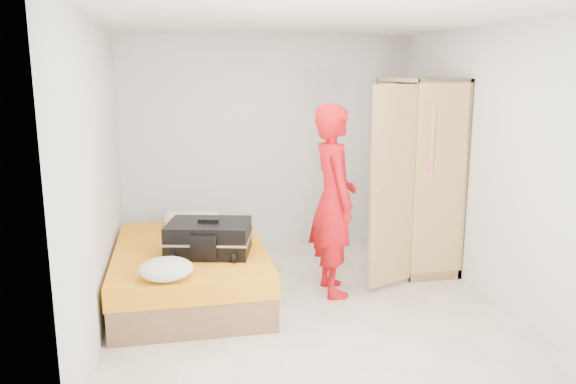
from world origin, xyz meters
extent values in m
plane|color=beige|center=(0.00, 0.00, 0.00)|extent=(4.00, 4.00, 0.00)
plane|color=white|center=(0.00, 0.00, 2.60)|extent=(4.00, 4.00, 0.00)
cube|color=white|center=(0.00, 2.00, 1.30)|extent=(3.60, 0.02, 2.60)
cube|color=white|center=(0.00, -2.00, 1.30)|extent=(3.60, 0.02, 2.60)
cube|color=white|center=(-1.80, 0.00, 1.30)|extent=(0.02, 4.00, 2.60)
cube|color=white|center=(1.80, 0.00, 1.30)|extent=(0.02, 4.00, 2.60)
cube|color=olive|center=(-1.05, 0.44, 0.15)|extent=(1.40, 2.00, 0.30)
cube|color=orange|center=(-1.05, 0.44, 0.40)|extent=(1.42, 2.02, 0.20)
cube|color=tan|center=(1.77, 0.90, 1.05)|extent=(0.04, 1.20, 2.10)
cube|color=tan|center=(1.50, 0.32, 1.05)|extent=(0.58, 0.04, 2.10)
cube|color=tan|center=(1.50, 1.48, 1.05)|extent=(0.58, 0.04, 2.10)
cube|color=tan|center=(1.50, 0.90, 2.08)|extent=(0.58, 1.20, 0.04)
cube|color=tan|center=(1.50, 0.90, 0.05)|extent=(0.58, 1.20, 0.10)
cube|color=tan|center=(1.23, 1.20, 1.05)|extent=(0.04, 0.59, 2.00)
cube|color=tan|center=(0.94, 0.22, 1.05)|extent=(0.55, 0.28, 2.00)
cylinder|color=#B2B2B7|center=(1.50, 0.90, 1.92)|extent=(0.02, 1.10, 0.02)
imported|color=red|center=(0.34, 0.25, 0.94)|extent=(0.45, 0.68, 1.88)
cube|color=black|center=(-0.87, 0.20, 0.65)|extent=(0.86, 0.70, 0.30)
cube|color=black|center=(-0.87, 0.20, 0.81)|extent=(0.20, 0.10, 0.03)
ellipsoid|color=white|center=(-1.26, -0.41, 0.58)|extent=(0.44, 0.44, 0.17)
cube|color=white|center=(-0.99, 1.29, 0.55)|extent=(0.62, 0.38, 0.11)
camera|label=1|loc=(-1.16, -4.87, 2.15)|focal=35.00mm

